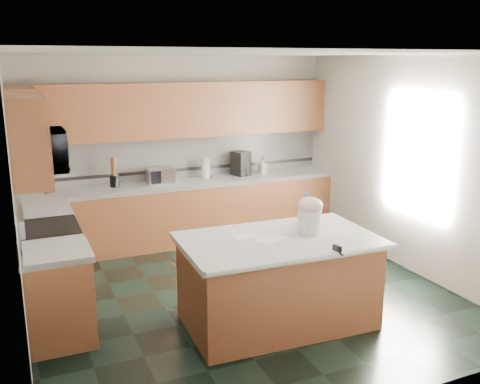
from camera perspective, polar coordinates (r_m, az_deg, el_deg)
floor at (r=6.30m, az=0.02°, el=-10.78°), size 4.60×4.60×0.00m
ceiling at (r=5.73m, az=0.02°, el=14.59°), size 4.60×4.60×0.00m
wall_back at (r=8.01m, az=-6.64°, el=4.60°), size 4.60×0.04×2.70m
wall_front at (r=3.93m, az=13.72°, el=-5.52°), size 4.60×0.04×2.70m
wall_left at (r=5.40m, az=-23.16°, el=-0.95°), size 0.04×4.60×2.70m
wall_right at (r=7.10m, az=17.47°, el=2.86°), size 0.04×4.60×2.70m
back_base_cab at (r=7.91m, az=-5.78°, el=-2.33°), size 4.60×0.60×0.86m
back_countertop at (r=7.80m, az=-5.86°, el=0.92°), size 4.60×0.64×0.06m
back_upper_cab at (r=7.76m, az=-6.36°, el=8.70°), size 4.60×0.33×0.78m
back_backsplash at (r=8.00m, az=-6.55°, el=3.75°), size 4.60×0.02×0.63m
back_accent_band at (r=8.03m, az=-6.50°, el=2.37°), size 4.60×0.01×0.05m
left_base_cab_rear at (r=6.91m, az=-19.96°, el=-5.56°), size 0.60×0.82×0.86m
left_counter_rear at (r=6.77m, az=-20.28°, el=-1.88°), size 0.64×0.82×0.06m
left_base_cab_front at (r=5.48m, az=-18.80°, el=-10.57°), size 0.60×0.72×0.86m
left_counter_front at (r=5.31m, az=-19.19°, el=-6.04°), size 0.64×0.72×0.06m
left_backsplash at (r=5.97m, az=-22.84°, el=-0.74°), size 0.02×2.30×0.63m
left_accent_band at (r=6.01m, az=-22.61°, el=-2.54°), size 0.01×2.30×0.05m
left_upper_cab_rear at (r=6.71m, az=-22.26°, el=6.96°), size 0.33×1.09×0.78m
left_upper_cab_front at (r=5.06m, az=-21.66°, el=5.08°), size 0.33×0.72×0.78m
range_body at (r=6.16m, az=-19.44°, el=-7.77°), size 0.60×0.76×0.88m
range_oven_door at (r=6.19m, az=-16.72°, el=-7.83°), size 0.02×0.68×0.55m
range_cooktop at (r=6.01m, az=-19.79°, el=-3.68°), size 0.62×0.78×0.04m
range_handle at (r=6.07m, az=-16.69°, el=-4.46°), size 0.02×0.66×0.02m
range_backguard at (r=5.97m, az=-22.37°, el=-2.83°), size 0.06×0.76×0.18m
microwave at (r=5.83m, az=-20.46°, el=4.15°), size 0.50×0.73×0.41m
island_base at (r=5.50m, az=4.04°, el=-9.71°), size 1.87×1.12×0.86m
island_top at (r=5.34m, az=4.13°, el=-5.18°), size 1.97×1.22×0.06m
island_bullnose at (r=4.87m, az=7.27°, el=-7.17°), size 1.93×0.13×0.06m
treat_jar at (r=5.47m, az=7.42°, el=-3.06°), size 0.28×0.28×0.25m
treat_jar_lid at (r=5.42m, az=7.48°, el=-1.39°), size 0.26×0.26×0.16m
treat_jar_knob at (r=5.41m, az=7.50°, el=-0.84°), size 0.09×0.03×0.03m
treat_jar_knob_end_l at (r=5.39m, az=7.10°, el=-0.89°), size 0.05×0.05×0.05m
treat_jar_knob_end_r at (r=5.43m, az=7.89°, el=-0.79°), size 0.05×0.05×0.05m
soap_bottle_island at (r=5.72m, az=6.92°, el=-1.78°), size 0.15×0.15×0.35m
paper_sheet_a at (r=5.28m, az=3.37°, el=-5.02°), size 0.36×0.32×0.00m
paper_sheet_b at (r=5.36m, az=0.59°, el=-4.70°), size 0.26×0.20×0.00m
clamp_body at (r=5.03m, az=10.30°, el=-6.09°), size 0.04×0.10×0.09m
clamp_handle at (r=4.99m, az=10.66°, el=-6.52°), size 0.02×0.07×0.02m
knife_block at (r=7.49m, az=-19.78°, el=0.64°), size 0.16×0.18×0.22m
utensil_crock at (r=7.62m, az=-13.23°, el=1.17°), size 0.13×0.13×0.16m
utensil_bundle at (r=7.58m, az=-13.32°, el=2.67°), size 0.08×0.08×0.24m
toaster_oven at (r=7.72m, az=-8.49°, el=1.77°), size 0.39×0.28×0.22m
toaster_oven_door at (r=7.60m, az=-8.25°, el=1.59°), size 0.34×0.01×0.18m
paper_towel at (r=7.96m, az=-3.70°, el=2.52°), size 0.13×0.13×0.29m
paper_towel_base at (r=7.99m, az=-3.68°, el=1.56°), size 0.19×0.19×0.01m
water_jug at (r=8.14m, az=0.25°, el=2.62°), size 0.15×0.15×0.24m
water_jug_neck at (r=8.12m, az=0.26°, el=3.57°), size 0.07×0.07×0.03m
coffee_maker at (r=8.14m, az=0.07°, el=3.07°), size 0.28×0.29×0.36m
coffee_carafe at (r=8.12m, az=0.22°, el=2.26°), size 0.15×0.15×0.15m
soap_bottle_back at (r=8.28m, az=2.43°, el=2.79°), size 0.12×0.13×0.24m
soap_back_cap at (r=8.25m, az=2.44°, el=3.70°), size 0.02×0.02×0.03m
window_light_proxy at (r=6.91m, az=18.45°, el=3.76°), size 0.02×1.40×1.10m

